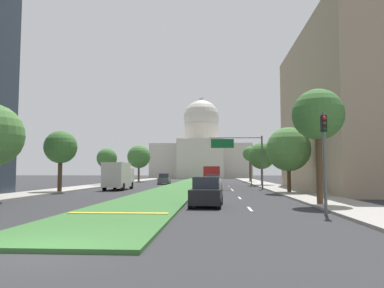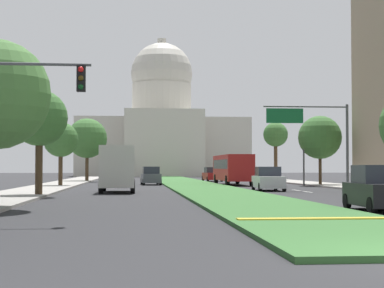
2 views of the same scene
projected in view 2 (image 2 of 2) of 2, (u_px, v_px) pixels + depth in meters
name	position (u px, v px, depth m)	size (l,w,h in m)	color
ground_plane	(185.00, 183.00, 69.87)	(260.00, 260.00, 0.00)	#2B2B2D
grass_median	(190.00, 184.00, 64.06)	(5.48, 105.18, 0.14)	#386B33
median_curb_nose	(315.00, 219.00, 19.80)	(4.93, 0.50, 0.04)	gold
lane_dashes_right	(322.00, 194.00, 41.75)	(0.16, 35.52, 0.01)	silver
sidewalk_left	(54.00, 186.00, 57.08)	(4.00, 105.18, 0.15)	#9E9991
sidewalk_right	(331.00, 185.00, 59.41)	(4.00, 105.18, 0.15)	#9E9991
capitol_building	(162.00, 130.00, 127.58)	(33.34, 22.82, 27.79)	beige
traffic_light_near_left	(16.00, 103.00, 20.20)	(3.34, 0.35, 5.20)	#515456
traffic_light_far_right	(304.00, 151.00, 59.46)	(0.28, 0.35, 5.20)	#515456
overhead_guide_sign	(315.00, 128.00, 47.73)	(6.50, 0.20, 6.50)	#515456
street_tree_left_mid	(39.00, 119.00, 37.98)	(3.38, 3.38, 6.39)	#4C3823
street_tree_left_far	(61.00, 140.00, 57.07)	(3.13, 3.13, 5.80)	#4C3823
street_tree_right_far	(320.00, 138.00, 59.92)	(4.08, 4.08, 6.60)	#4C3823
street_tree_left_distant	(87.00, 138.00, 76.73)	(4.81, 4.81, 7.65)	#4C3823
street_tree_right_distant	(276.00, 135.00, 78.83)	(3.05, 3.05, 7.34)	#4C3823
sedan_lead_stopped	(379.00, 190.00, 25.54)	(2.10, 4.23, 1.84)	black
sedan_midblock	(268.00, 179.00, 47.75)	(2.22, 4.79, 1.80)	silver
sedan_distant	(151.00, 176.00, 63.38)	(2.01, 4.70, 1.82)	#4C5156
sedan_far_horizon	(212.00, 175.00, 78.78)	(2.15, 4.53, 1.76)	maroon
box_truck_delivery	(118.00, 168.00, 44.23)	(2.40, 6.40, 3.20)	silver
city_bus	(232.00, 167.00, 63.31)	(2.62, 11.00, 2.95)	#B21E1E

